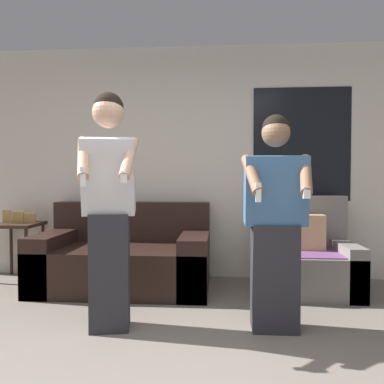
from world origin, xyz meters
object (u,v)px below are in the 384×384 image
Objects in this scene: person_left at (109,207)px; person_right at (275,223)px; side_table at (18,231)px; armchair at (306,260)px; couch at (125,259)px.

person_left is 1.26m from person_right.
side_table is 0.45× the size of person_left.
side_table is at bearing 137.23° from person_left.
armchair is 3.22m from side_table.
side_table is (-3.20, 0.21, 0.23)m from armchair.
person_right is at bearing -36.61° from couch.
side_table is at bearing 176.17° from armchair.
armchair is at bearing 65.65° from person_right.
couch is 1.84m from person_right.
side_table is 2.05m from person_left.
person_right is at bearing -114.35° from armchair.
person_left reaches higher than side_table.
side_table is 0.49× the size of person_right.
armchair is at bearing 33.61° from person_left.
armchair is 1.27m from person_right.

